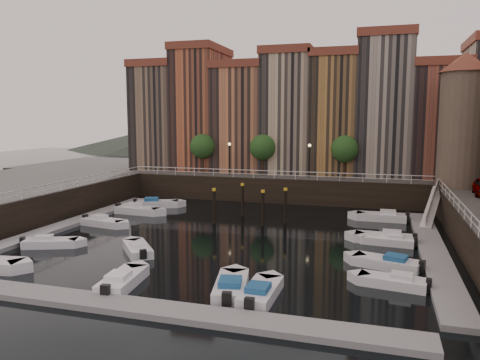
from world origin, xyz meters
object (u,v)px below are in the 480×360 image
(corner_tower, at_px, (463,118))
(boat_left_2, at_px, (103,222))
(gangway, at_px, (432,204))
(boat_left_1, at_px, (49,243))
(mooring_pilings, at_px, (251,206))

(corner_tower, bearing_deg, boat_left_2, -156.04)
(gangway, height_order, boat_left_1, gangway)
(mooring_pilings, bearing_deg, boat_left_1, -134.22)
(gangway, relative_size, boat_left_1, 1.87)
(boat_left_1, bearing_deg, gangway, 8.87)
(corner_tower, height_order, gangway, corner_tower)
(gangway, bearing_deg, corner_tower, 57.20)
(gangway, bearing_deg, boat_left_2, -161.33)
(corner_tower, bearing_deg, boat_left_1, -145.76)
(mooring_pilings, bearing_deg, gangway, 14.97)
(corner_tower, xyz_separation_m, gangway, (-2.90, -4.50, -8.28))
(gangway, bearing_deg, mooring_pilings, -165.03)
(mooring_pilings, bearing_deg, boat_left_2, -156.77)
(boat_left_1, height_order, boat_left_2, boat_left_2)
(gangway, xyz_separation_m, boat_left_1, (-30.03, -17.91, -1.58))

